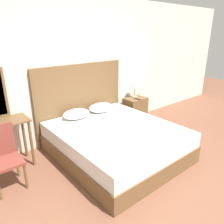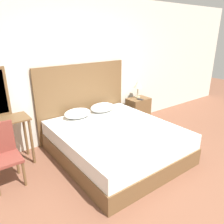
# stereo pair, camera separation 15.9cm
# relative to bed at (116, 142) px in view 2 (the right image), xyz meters

# --- Properties ---
(ground_plane) EXTENTS (16.00, 16.00, 0.00)m
(ground_plane) POSITION_rel_bed_xyz_m (-0.10, -1.12, -0.26)
(ground_plane) COLOR brown
(wall_back) EXTENTS (10.00, 0.06, 2.70)m
(wall_back) POSITION_rel_bed_xyz_m (-0.10, 1.15, 1.09)
(wall_back) COLOR silver
(wall_back) RESTS_ON ground_plane
(bed) EXTENTS (1.85, 2.10, 0.53)m
(bed) POSITION_rel_bed_xyz_m (0.00, 0.00, 0.00)
(bed) COLOR brown
(bed) RESTS_ON ground_plane
(headboard) EXTENTS (1.94, 0.05, 1.47)m
(headboard) POSITION_rel_bed_xyz_m (-0.00, 1.08, 0.48)
(headboard) COLOR brown
(headboard) RESTS_ON ground_plane
(pillow_left) EXTENTS (0.52, 0.39, 0.16)m
(pillow_left) POSITION_rel_bed_xyz_m (-0.29, 0.81, 0.35)
(pillow_left) COLOR white
(pillow_left) RESTS_ON bed
(pillow_right) EXTENTS (0.52, 0.39, 0.16)m
(pillow_right) POSITION_rel_bed_xyz_m (0.29, 0.81, 0.35)
(pillow_right) COLOR white
(pillow_right) RESTS_ON bed
(phone_on_bed) EXTENTS (0.15, 0.16, 0.01)m
(phone_on_bed) POSITION_rel_bed_xyz_m (-0.46, -0.05, 0.27)
(phone_on_bed) COLOR #B7B7BC
(phone_on_bed) RESTS_ON bed
(nightstand) EXTENTS (0.51, 0.36, 0.60)m
(nightstand) POSITION_rel_bed_xyz_m (1.33, 0.85, 0.04)
(nightstand) COLOR brown
(nightstand) RESTS_ON ground_plane
(table_lamp) EXTENTS (0.20, 0.20, 0.40)m
(table_lamp) POSITION_rel_bed_xyz_m (1.36, 0.92, 0.63)
(table_lamp) COLOR tan
(table_lamp) RESTS_ON nightstand
(phone_on_nightstand) EXTENTS (0.10, 0.16, 0.01)m
(phone_on_nightstand) POSITION_rel_bed_xyz_m (1.29, 0.76, 0.34)
(phone_on_nightstand) COLOR black
(phone_on_nightstand) RESTS_ON nightstand
(chair) EXTENTS (0.40, 0.41, 0.88)m
(chair) POSITION_rel_bed_xyz_m (-1.69, 0.38, 0.23)
(chair) COLOR brown
(chair) RESTS_ON ground_plane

